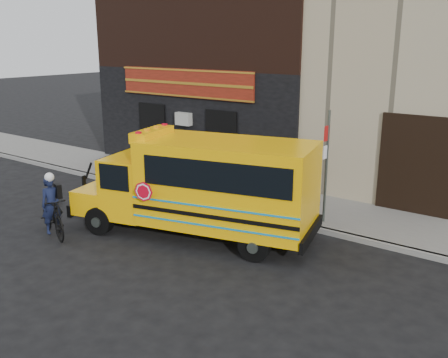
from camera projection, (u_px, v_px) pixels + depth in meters
The scene contains 8 objects.
ground at pixel (199, 242), 13.48m from camera, with size 120.00×120.00×0.00m, color black.
curb at pixel (252, 214), 15.49m from camera, with size 40.00×0.20×0.15m, color gray.
sidewalk at pixel (276, 201), 16.65m from camera, with size 40.00×3.00×0.15m, color #63605C.
building at pixel (360, 18), 20.00m from camera, with size 20.00×10.70×12.00m.
school_bus at pixel (205, 185), 13.47m from camera, with size 7.21×3.68×2.92m.
sign_pole at pixel (326, 164), 14.15m from camera, with size 0.07×0.30×3.42m.
bicycle at pixel (52, 215), 13.81m from camera, with size 0.55×1.96×1.18m, color black.
cyclist at pixel (52, 206), 13.87m from camera, with size 0.59×0.39×1.63m, color black.
Camera 1 is at (7.90, -9.74, 5.29)m, focal length 40.00 mm.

